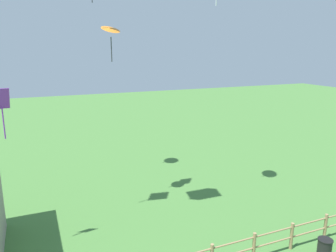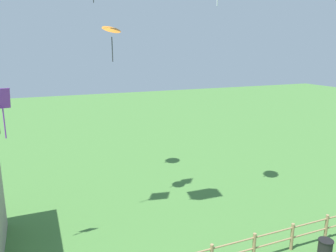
# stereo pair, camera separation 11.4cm
# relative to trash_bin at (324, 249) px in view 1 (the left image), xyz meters

# --- Properties ---
(trash_bin) EXTENTS (0.61, 0.61, 0.87)m
(trash_bin) POSITION_rel_trash_bin_xyz_m (0.00, 0.00, 0.00)
(trash_bin) COLOR black
(trash_bin) RESTS_ON ground_plane
(kite_orange_delta) EXTENTS (1.23, 1.20, 1.84)m
(kite_orange_delta) POSITION_rel_trash_bin_xyz_m (-6.69, 8.22, 9.03)
(kite_orange_delta) COLOR orange
(kite_purple_streamer) EXTENTS (0.65, 0.39, 1.97)m
(kite_purple_streamer) POSITION_rel_trash_bin_xyz_m (-11.73, 5.23, 6.02)
(kite_purple_streamer) COLOR purple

